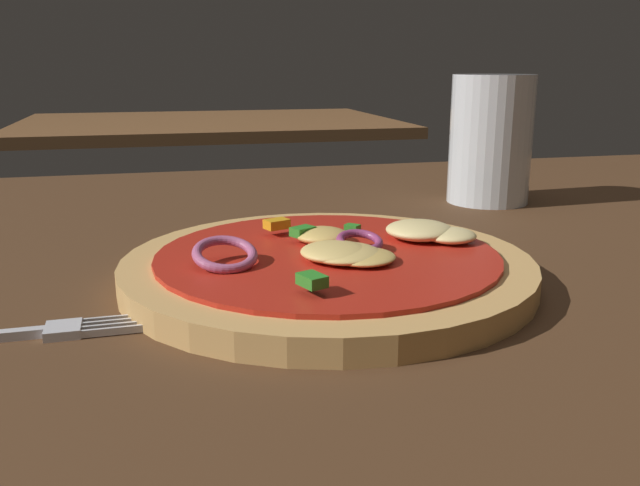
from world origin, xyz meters
The scene contains 4 objects.
dining_table centered at (0.00, 0.00, 0.01)m, with size 1.17×0.95×0.03m.
pizza centered at (-0.03, -0.01, 0.04)m, with size 0.26×0.26×0.03m.
beer_glass centered at (0.19, 0.20, 0.08)m, with size 0.08×0.08×0.13m.
background_table centered at (0.00, 1.28, 0.01)m, with size 0.89×0.63×0.03m.
Camera 1 is at (-0.13, -0.41, 0.16)m, focal length 37.78 mm.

